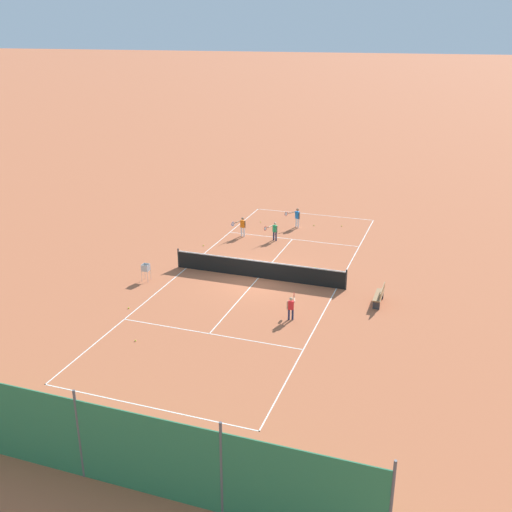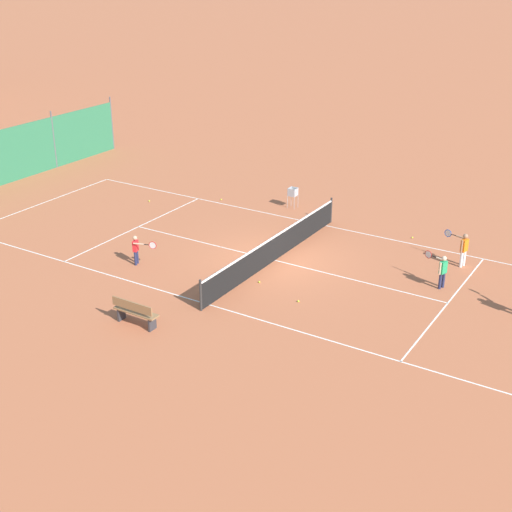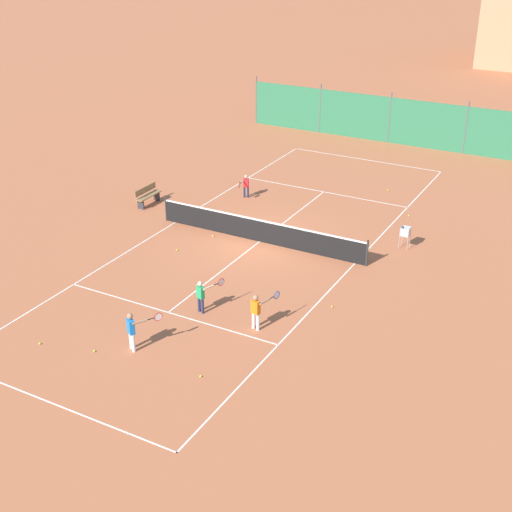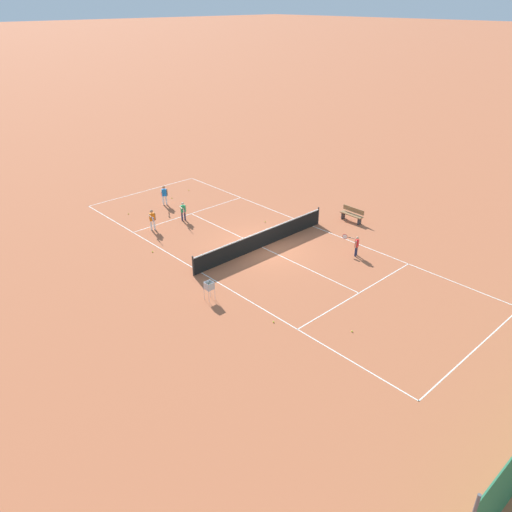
% 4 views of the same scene
% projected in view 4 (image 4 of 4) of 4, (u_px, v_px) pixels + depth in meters
% --- Properties ---
extents(ground_plane, '(600.00, 600.00, 0.00)m').
position_uv_depth(ground_plane, '(262.00, 247.00, 26.79)').
color(ground_plane, '#B7603D').
extents(court_line_markings, '(8.25, 23.85, 0.01)m').
position_uv_depth(court_line_markings, '(262.00, 247.00, 26.79)').
color(court_line_markings, white).
rests_on(court_line_markings, ground).
extents(tennis_net, '(9.18, 0.08, 1.06)m').
position_uv_depth(tennis_net, '(262.00, 239.00, 26.56)').
color(tennis_net, '#2D2D2D').
rests_on(tennis_net, ground).
extents(player_near_baseline, '(0.62, 0.98, 1.24)m').
position_uv_depth(player_near_baseline, '(152.00, 219.00, 28.42)').
color(player_near_baseline, white).
rests_on(player_near_baseline, ground).
extents(player_far_service, '(0.64, 0.91, 1.16)m').
position_uv_depth(player_far_service, '(183.00, 210.00, 29.67)').
color(player_far_service, '#23284C').
rests_on(player_far_service, ground).
extents(player_near_service, '(0.36, 0.97, 1.09)m').
position_uv_depth(player_near_service, '(356.00, 244.00, 25.65)').
color(player_near_service, '#23284C').
rests_on(player_near_service, ground).
extents(player_far_baseline, '(0.86, 0.87, 1.28)m').
position_uv_depth(player_far_baseline, '(164.00, 194.00, 31.89)').
color(player_far_baseline, white).
rests_on(player_far_baseline, ground).
extents(tennis_ball_service_box, '(0.07, 0.07, 0.07)m').
position_uv_depth(tennis_ball_service_box, '(189.00, 190.00, 34.63)').
color(tennis_ball_service_box, '#CCE033').
rests_on(tennis_ball_service_box, ground).
extents(tennis_ball_by_net_right, '(0.07, 0.07, 0.07)m').
position_uv_depth(tennis_ball_by_net_right, '(128.00, 214.00, 30.84)').
color(tennis_ball_by_net_right, '#CCE033').
rests_on(tennis_ball_by_net_right, ground).
extents(tennis_ball_near_corner, '(0.07, 0.07, 0.07)m').
position_uv_depth(tennis_ball_near_corner, '(153.00, 252.00, 26.24)').
color(tennis_ball_near_corner, '#CCE033').
rests_on(tennis_ball_near_corner, ground).
extents(tennis_ball_by_net_left, '(0.07, 0.07, 0.07)m').
position_uv_depth(tennis_ball_by_net_left, '(265.00, 222.00, 29.75)').
color(tennis_ball_by_net_left, '#CCE033').
rests_on(tennis_ball_by_net_left, ground).
extents(tennis_ball_far_corner, '(0.07, 0.07, 0.07)m').
position_uv_depth(tennis_ball_far_corner, '(352.00, 331.00, 19.98)').
color(tennis_ball_far_corner, '#CCE033').
rests_on(tennis_ball_far_corner, ground).
extents(tennis_ball_alley_left, '(0.07, 0.07, 0.07)m').
position_uv_depth(tennis_ball_alley_left, '(172.00, 198.00, 33.27)').
color(tennis_ball_alley_left, '#CCE033').
rests_on(tennis_ball_alley_left, ground).
extents(tennis_ball_alley_right, '(0.07, 0.07, 0.07)m').
position_uv_depth(tennis_ball_alley_right, '(274.00, 322.00, 20.56)').
color(tennis_ball_alley_right, '#CCE033').
rests_on(tennis_ball_alley_right, ground).
extents(tennis_ball_mid_court, '(0.07, 0.07, 0.07)m').
position_uv_depth(tennis_ball_mid_court, '(280.00, 234.00, 28.25)').
color(tennis_ball_mid_court, '#CCE033').
rests_on(tennis_ball_mid_court, ground).
extents(ball_hopper, '(0.36, 0.36, 0.89)m').
position_uv_depth(ball_hopper, '(209.00, 287.00, 21.86)').
color(ball_hopper, '#B7B7BC').
rests_on(ball_hopper, ground).
extents(courtside_bench, '(0.36, 1.50, 0.84)m').
position_uv_depth(courtside_bench, '(352.00, 214.00, 29.70)').
color(courtside_bench, olive).
rests_on(courtside_bench, ground).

